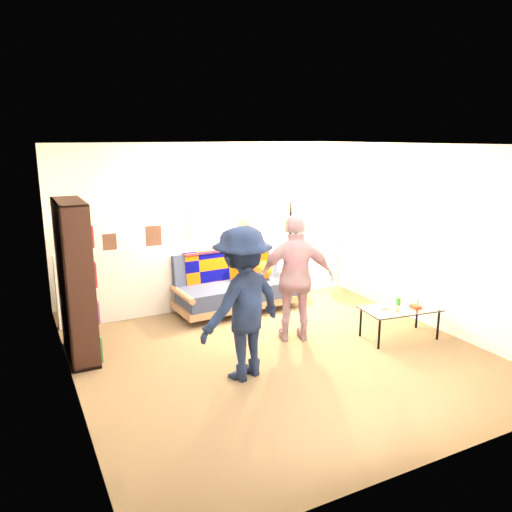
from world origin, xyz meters
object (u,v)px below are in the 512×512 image
Objects in this scene: coffee_table at (400,310)px; futon_sofa at (235,285)px; floor_lamp at (290,228)px; person_right at (296,278)px; bookshelf at (76,286)px; person_left at (242,303)px.

futon_sofa is at bearing 125.52° from coffee_table.
floor_lamp is at bearing 104.82° from coffee_table.
futon_sofa is 1.46m from person_right.
person_right is at bearing 154.58° from coffee_table.
coffee_table is (3.67, -1.25, -0.47)m from bookshelf.
bookshelf is (-2.28, -0.69, 0.49)m from futon_sofa.
futon_sofa is at bearing 16.81° from bookshelf.
person_left is at bearing -112.35° from futon_sofa.
bookshelf is 3.90m from coffee_table.
person_left is (-1.70, -1.93, -0.34)m from floor_lamp.
person_right is (0.20, -1.38, 0.43)m from futon_sofa.
floor_lamp reaches higher than person_right.
person_right is (-0.69, -1.32, -0.35)m from floor_lamp.
futon_sofa is 1.14× the size of person_left.
floor_lamp reaches higher than futon_sofa.
coffee_table is at bearing -75.18° from floor_lamp.
coffee_table is (1.39, -1.94, 0.01)m from futon_sofa.
person_right reaches higher than futon_sofa.
coffee_table is at bearing 162.22° from person_left.
person_right is at bearing -168.00° from person_left.
person_left reaches higher than person_right.
bookshelf is at bearing -60.35° from person_left.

